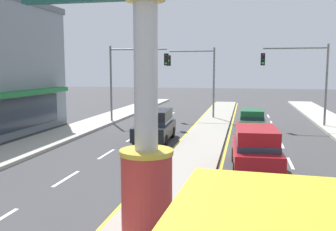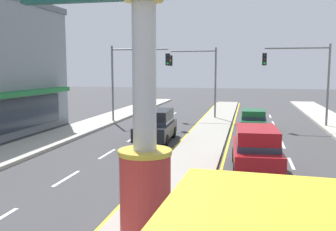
{
  "view_description": "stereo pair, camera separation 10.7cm",
  "coord_description": "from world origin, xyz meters",
  "px_view_note": "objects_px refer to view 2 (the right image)",
  "views": [
    {
      "loc": [
        2.4,
        -4.09,
        4.39
      ],
      "look_at": [
        -0.49,
        9.73,
        2.6
      ],
      "focal_mm": 39.57,
      "sensor_mm": 36.0,
      "label": 1
    },
    {
      "loc": [
        2.51,
        -4.07,
        4.39
      ],
      "look_at": [
        -0.49,
        9.73,
        2.6
      ],
      "focal_mm": 39.57,
      "sensor_mm": 36.0,
      "label": 2
    }
  ],
  "objects_px": {
    "sedan_far_right_lane": "(253,120)",
    "suv_mid_left_lane": "(156,125)",
    "traffic_light_right_side": "(304,71)",
    "district_sign": "(144,89)",
    "suv_near_left_lane": "(256,148)",
    "traffic_light_left_side": "(133,70)",
    "traffic_light_median_far": "(198,71)"
  },
  "relations": [
    {
      "from": "sedan_far_right_lane",
      "to": "suv_mid_left_lane",
      "type": "xyz_separation_m",
      "value": [
        -5.82,
        -4.88,
        0.2
      ]
    },
    {
      "from": "traffic_light_right_side",
      "to": "district_sign",
      "type": "bearing_deg",
      "value": -107.73
    },
    {
      "from": "suv_near_left_lane",
      "to": "suv_mid_left_lane",
      "type": "height_order",
      "value": "same"
    },
    {
      "from": "sedan_far_right_lane",
      "to": "suv_mid_left_lane",
      "type": "relative_size",
      "value": 0.92
    },
    {
      "from": "district_sign",
      "to": "suv_mid_left_lane",
      "type": "xyz_separation_m",
      "value": [
        -2.91,
        12.75,
        -2.9
      ]
    },
    {
      "from": "district_sign",
      "to": "suv_mid_left_lane",
      "type": "bearing_deg",
      "value": 102.86
    },
    {
      "from": "traffic_light_left_side",
      "to": "traffic_light_median_far",
      "type": "height_order",
      "value": "same"
    },
    {
      "from": "traffic_light_right_side",
      "to": "suv_mid_left_lane",
      "type": "bearing_deg",
      "value": -141.23
    },
    {
      "from": "suv_mid_left_lane",
      "to": "traffic_light_median_far",
      "type": "bearing_deg",
      "value": 84.05
    },
    {
      "from": "suv_near_left_lane",
      "to": "district_sign",
      "type": "bearing_deg",
      "value": -111.91
    },
    {
      "from": "traffic_light_right_side",
      "to": "suv_mid_left_lane",
      "type": "relative_size",
      "value": 1.33
    },
    {
      "from": "traffic_light_left_side",
      "to": "suv_near_left_lane",
      "type": "height_order",
      "value": "traffic_light_left_side"
    },
    {
      "from": "district_sign",
      "to": "suv_near_left_lane",
      "type": "relative_size",
      "value": 1.61
    },
    {
      "from": "traffic_light_left_side",
      "to": "suv_mid_left_lane",
      "type": "xyz_separation_m",
      "value": [
        3.58,
        -6.8,
        -3.26
      ]
    },
    {
      "from": "traffic_light_median_far",
      "to": "sedan_far_right_lane",
      "type": "height_order",
      "value": "traffic_light_median_far"
    },
    {
      "from": "traffic_light_left_side",
      "to": "district_sign",
      "type": "bearing_deg",
      "value": -71.62
    },
    {
      "from": "suv_near_left_lane",
      "to": "traffic_light_right_side",
      "type": "bearing_deg",
      "value": 74.68
    },
    {
      "from": "traffic_light_right_side",
      "to": "traffic_light_median_far",
      "type": "height_order",
      "value": "same"
    },
    {
      "from": "sedan_far_right_lane",
      "to": "suv_mid_left_lane",
      "type": "distance_m",
      "value": 7.6
    },
    {
      "from": "traffic_light_median_far",
      "to": "suv_near_left_lane",
      "type": "xyz_separation_m",
      "value": [
        4.71,
        -16.25,
        -3.21
      ]
    },
    {
      "from": "sedan_far_right_lane",
      "to": "suv_near_left_lane",
      "type": "xyz_separation_m",
      "value": [
        0.0,
        -10.39,
        0.2
      ]
    },
    {
      "from": "traffic_light_right_side",
      "to": "traffic_light_median_far",
      "type": "relative_size",
      "value": 1.0
    },
    {
      "from": "traffic_light_median_far",
      "to": "suv_near_left_lane",
      "type": "bearing_deg",
      "value": -73.85
    },
    {
      "from": "traffic_light_right_side",
      "to": "suv_mid_left_lane",
      "type": "distance_m",
      "value": 12.5
    },
    {
      "from": "district_sign",
      "to": "suv_near_left_lane",
      "type": "xyz_separation_m",
      "value": [
        2.91,
        7.24,
        -2.9
      ]
    },
    {
      "from": "traffic_light_median_far",
      "to": "traffic_light_right_side",
      "type": "bearing_deg",
      "value": -21.0
    },
    {
      "from": "district_sign",
      "to": "traffic_light_median_far",
      "type": "distance_m",
      "value": 23.56
    },
    {
      "from": "district_sign",
      "to": "suv_mid_left_lane",
      "type": "distance_m",
      "value": 13.4
    },
    {
      "from": "suv_mid_left_lane",
      "to": "district_sign",
      "type": "bearing_deg",
      "value": -77.14
    },
    {
      "from": "suv_mid_left_lane",
      "to": "suv_near_left_lane",
      "type": "bearing_deg",
      "value": -43.43
    },
    {
      "from": "traffic_light_median_far",
      "to": "suv_mid_left_lane",
      "type": "height_order",
      "value": "traffic_light_median_far"
    },
    {
      "from": "suv_mid_left_lane",
      "to": "traffic_light_left_side",
      "type": "bearing_deg",
      "value": 117.79
    }
  ]
}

